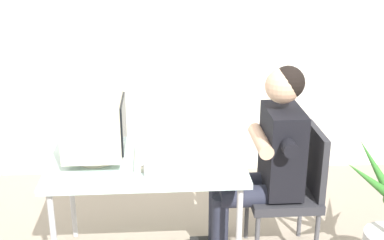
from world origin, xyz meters
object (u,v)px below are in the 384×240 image
object	(u,v)px
crt_monitor	(94,125)
person_seated	(267,156)
keyboard	(148,155)
desk_mug	(150,169)
office_chair	(293,186)
desk	(147,167)

from	to	relation	value
crt_monitor	person_seated	size ratio (longest dim) A/B	0.32
keyboard	desk_mug	bearing A→B (deg)	-87.15
crt_monitor	office_chair	size ratio (longest dim) A/B	0.47
desk	keyboard	distance (m)	0.08
keyboard	desk_mug	distance (m)	0.26
desk	crt_monitor	distance (m)	0.42
desk	keyboard	size ratio (longest dim) A/B	2.79
desk	desk_mug	size ratio (longest dim) A/B	13.52
keyboard	crt_monitor	bearing A→B (deg)	-175.65
person_seated	desk_mug	bearing A→B (deg)	-160.12
office_chair	person_seated	bearing A→B (deg)	-180.00
desk_mug	crt_monitor	bearing A→B (deg)	144.05
keyboard	person_seated	world-z (taller)	person_seated
crt_monitor	keyboard	xyz separation A→B (m)	(0.32, 0.02, -0.22)
crt_monitor	keyboard	world-z (taller)	crt_monitor
person_seated	desk	bearing A→B (deg)	-177.99
office_chair	person_seated	xyz separation A→B (m)	(-0.18, -0.00, 0.22)
crt_monitor	keyboard	size ratio (longest dim) A/B	0.98
office_chair	desk_mug	xyz separation A→B (m)	(-0.91, -0.27, 0.28)
desk	person_seated	xyz separation A→B (m)	(0.76, 0.03, 0.05)
keyboard	person_seated	xyz separation A→B (m)	(0.75, 0.00, -0.03)
office_chair	desk	bearing A→B (deg)	-178.38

